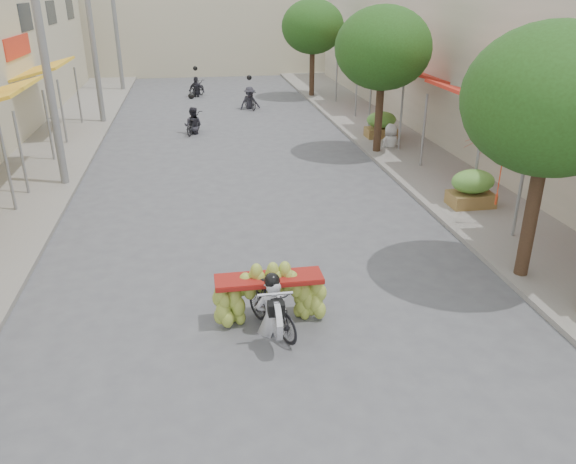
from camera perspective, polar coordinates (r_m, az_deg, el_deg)
The scene contains 19 objects.
ground at distance 8.17m, azimuth 2.39°, elevation -21.01°, with size 120.00×120.00×0.00m, color #535358.
sidewalk_left at distance 22.20m, azimuth -24.29°, elevation 6.67°, with size 4.00×60.00×0.12m, color gray.
sidewalk_right at distance 22.99m, azimuth 12.04°, elevation 8.76°, with size 4.00×60.00×0.12m, color gray.
shophouse_row_right at distance 23.89m, azimuth 25.19°, elevation 14.87°, with size 9.77×40.00×6.00m.
far_building at distance 43.76m, azimuth -8.37°, elevation 20.41°, with size 20.00×6.00×7.00m, color beige.
utility_pole_mid at distance 18.24m, azimuth -23.56°, elevation 16.35°, with size 0.60×0.24×8.00m.
utility_pole_far at distance 27.05m, azimuth -19.34°, elevation 18.72°, with size 0.60×0.24×8.00m.
utility_pole_back at distance 35.96m, azimuth -17.15°, elevation 19.88°, with size 0.60×0.24×8.00m.
street_tree_near at distance 11.92m, azimuth 25.29°, elevation 11.97°, with size 3.40×3.40×5.25m.
street_tree_mid at distance 20.87m, azimuth 9.64°, elevation 17.90°, with size 3.40×3.40×5.25m.
street_tree_far at distance 32.44m, azimuth 2.52°, elevation 20.10°, with size 3.40×3.40×5.25m.
produce_crate_mid at distance 16.38m, azimuth 18.23°, elevation 4.51°, with size 1.20×0.88×1.16m.
produce_crate_far at distance 23.48m, azimuth 9.45°, elevation 10.91°, with size 1.20×0.88×1.16m.
banana_motorbike at distance 10.13m, azimuth -1.78°, elevation -6.34°, with size 2.20×1.81×2.02m.
market_umbrella at distance 14.65m, azimuth 21.48°, elevation 9.32°, with size 2.45×2.45×1.85m.
pedestrian at distance 22.06m, azimuth 10.51°, elevation 10.76°, with size 0.98×0.76×1.74m.
bg_motorbike_a at distance 24.59m, azimuth -9.67°, elevation 11.55°, with size 1.04×1.67×1.95m.
bg_motorbike_b at distance 29.48m, azimuth -3.92°, elevation 14.00°, with size 1.16×1.67×1.95m.
bg_motorbike_c at distance 33.32m, azimuth -9.32°, elevation 14.75°, with size 1.28×1.71×1.95m.
Camera 1 is at (-1.28, -5.68, 5.73)m, focal length 35.00 mm.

